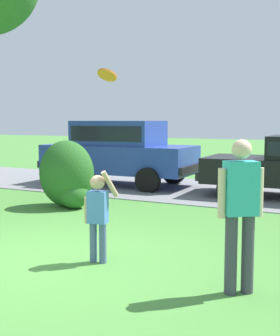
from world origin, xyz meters
name	(u,v)px	position (x,y,z in m)	size (l,w,h in m)	color
ground_plane	(43,259)	(0.00, 0.00, 0.00)	(80.00, 80.00, 0.00)	#478438
driveway_strip	(206,191)	(0.00, 6.92, 0.01)	(28.00, 4.40, 0.02)	slate
shrub_near_tree	(67,176)	(-2.03, 3.36, 0.70)	(1.28, 1.09, 1.50)	#286023
parked_suv	(119,149)	(-2.73, 6.88, 1.08)	(4.74, 2.19, 1.92)	#28429E
child_thrower	(98,211)	(0.77, 0.23, 0.72)	(0.43, 0.31, 1.29)	#4C608C
frisbee	(107,75)	(0.75, 0.53, 2.57)	(0.29, 0.25, 0.18)	orange
adult_onlooker	(240,208)	(2.79, 0.01, 0.98)	(0.44, 0.39, 1.74)	#3F3F4C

